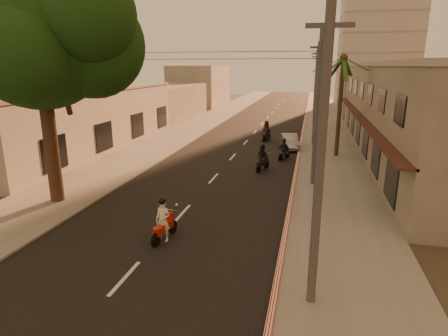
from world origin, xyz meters
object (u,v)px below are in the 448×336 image
(scooter_mid_a, at_px, (263,159))
(parked_car, at_px, (290,142))
(scooter_far_a, at_px, (267,132))
(scooter_red, at_px, (163,222))
(broadleaf_tree, at_px, (46,34))
(palm_tree, at_px, (343,64))
(scooter_mid_b, at_px, (284,150))

(scooter_mid_a, bearing_deg, parked_car, 96.95)
(scooter_mid_a, distance_m, scooter_far_a, 10.67)
(scooter_far_a, bearing_deg, scooter_red, -80.53)
(broadleaf_tree, height_order, parked_car, broadleaf_tree)
(scooter_mid_a, bearing_deg, scooter_red, -85.49)
(scooter_far_a, bearing_deg, scooter_mid_a, -71.03)
(palm_tree, relative_size, scooter_mid_a, 4.25)
(scooter_far_a, distance_m, parked_car, 3.79)
(scooter_red, xyz_separation_m, scooter_mid_a, (2.59, 11.51, 0.04))
(scooter_red, bearing_deg, parked_car, 87.51)
(palm_tree, relative_size, scooter_far_a, 4.14)
(palm_tree, xyz_separation_m, scooter_mid_b, (-3.99, -1.96, -6.38))
(broadleaf_tree, distance_m, parked_car, 20.90)
(broadleaf_tree, distance_m, scooter_mid_a, 14.73)
(scooter_mid_b, xyz_separation_m, scooter_far_a, (-2.19, 7.10, 0.13))
(scooter_red, distance_m, parked_car, 19.61)
(scooter_mid_a, height_order, scooter_far_a, scooter_far_a)
(scooter_red, bearing_deg, scooter_mid_a, 86.54)
(scooter_red, xyz_separation_m, parked_car, (3.98, 19.20, -0.22))
(scooter_mid_a, distance_m, parked_car, 7.81)
(parked_car, bearing_deg, scooter_red, -111.99)
(broadleaf_tree, relative_size, scooter_mid_a, 6.27)
(scooter_far_a, bearing_deg, broadleaf_tree, -100.33)
(broadleaf_tree, relative_size, scooter_red, 6.27)
(palm_tree, height_order, scooter_mid_b, palm_tree)
(scooter_red, bearing_deg, broadleaf_tree, 164.66)
(broadleaf_tree, distance_m, palm_tree, 20.18)
(palm_tree, distance_m, scooter_far_a, 10.19)
(scooter_mid_a, bearing_deg, scooter_far_a, 112.59)
(palm_tree, bearing_deg, scooter_far_a, 140.22)
(scooter_mid_b, xyz_separation_m, parked_car, (0.20, 4.17, -0.14))
(palm_tree, xyz_separation_m, scooter_far_a, (-6.18, 5.15, -6.25))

